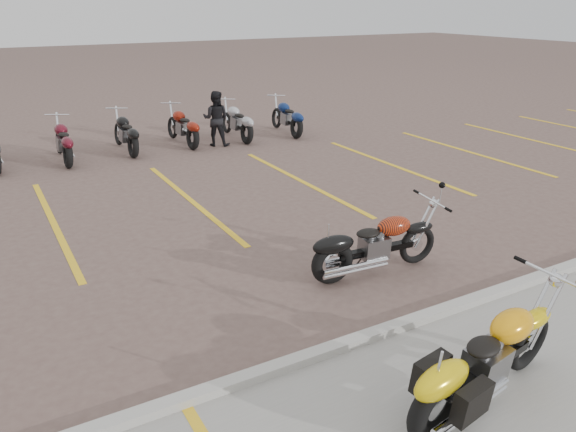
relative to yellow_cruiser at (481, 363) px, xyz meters
name	(u,v)px	position (x,y,z in m)	size (l,w,h in m)	color
ground	(284,277)	(-0.36, 3.45, -0.49)	(100.00, 100.00, 0.00)	#6E574F
curb	(364,338)	(-0.36, 1.45, -0.43)	(60.00, 0.18, 0.12)	#ADAAA3
parking_stripes	(191,200)	(-0.36, 7.45, -0.48)	(38.00, 5.50, 0.01)	yellow
yellow_cruiser	(481,363)	(0.00, 0.00, 0.00)	(2.37, 0.57, 0.98)	black
flame_cruiser	(372,247)	(0.86, 2.89, -0.04)	(2.18, 0.37, 0.90)	black
person_b	(216,119)	(1.98, 11.59, 0.29)	(0.76, 0.59, 1.55)	black
bg_bike_row	(26,143)	(-2.97, 12.11, 0.06)	(15.56, 2.02, 1.10)	black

